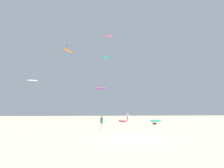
# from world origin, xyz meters

# --- Properties ---
(ground_plane) EXTENTS (120.00, 120.00, 0.00)m
(ground_plane) POSITION_xyz_m (0.00, 0.00, 0.00)
(ground_plane) COLOR beige
(person_foreground) EXTENTS (0.40, 0.41, 1.59)m
(person_foreground) POSITION_xyz_m (-2.19, 6.42, 0.93)
(person_foreground) COLOR silver
(person_foreground) RESTS_ON ground
(person_midground) EXTENTS (0.40, 0.59, 1.78)m
(person_midground) POSITION_xyz_m (4.52, 23.12, 1.04)
(person_midground) COLOR #B21E23
(person_midground) RESTS_ON ground
(kite_grounded_near) EXTENTS (2.04, 3.23, 0.39)m
(kite_grounded_near) POSITION_xyz_m (2.76, 19.87, 0.18)
(kite_grounded_near) COLOR #E5598C
(kite_grounded_near) RESTS_ON ground
(kite_grounded_mid) EXTENTS (3.23, 1.88, 0.37)m
(kite_grounded_mid) POSITION_xyz_m (10.14, 20.58, 0.18)
(kite_grounded_mid) COLOR #19B29E
(kite_grounded_mid) RESTS_ON ground
(cooler_box) EXTENTS (0.56, 0.36, 0.32)m
(cooler_box) POSITION_xyz_m (6.85, 12.72, 0.16)
(cooler_box) COLOR #2D2D33
(cooler_box) RESTS_ON ground
(kite_aloft_0) EXTENTS (2.66, 0.96, 0.26)m
(kite_aloft_0) POSITION_xyz_m (0.57, 28.18, 22.46)
(kite_aloft_0) COLOR #E5598C
(kite_aloft_1) EXTENTS (4.43, 1.52, 0.51)m
(kite_aloft_1) POSITION_xyz_m (-0.96, 39.41, 9.48)
(kite_aloft_1) COLOR purple
(kite_aloft_2) EXTENTS (2.35, 3.29, 0.51)m
(kite_aloft_2) POSITION_xyz_m (-9.29, 22.59, 15.81)
(kite_aloft_2) COLOR orange
(kite_aloft_3) EXTENTS (3.14, 1.60, 0.48)m
(kite_aloft_3) POSITION_xyz_m (-21.70, 37.63, 11.35)
(kite_aloft_3) COLOR white
(kite_aloft_4) EXTENTS (2.81, 2.94, 0.42)m
(kite_aloft_4) POSITION_xyz_m (-0.00, 29.40, 16.66)
(kite_aloft_4) COLOR #19B29E
(kite_aloft_5) EXTENTS (1.14, 2.17, 0.43)m
(kite_aloft_5) POSITION_xyz_m (-12.01, 37.81, 23.04)
(kite_aloft_5) COLOR blue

